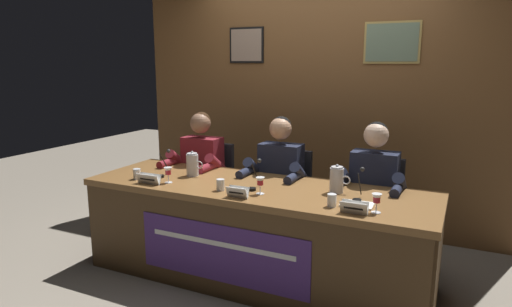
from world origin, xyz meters
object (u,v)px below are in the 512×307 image
nameplate_left (149,179)px  microphone_center (254,179)px  water_pitcher_right_side (337,180)px  juice_glass_left (168,172)px  water_pitcher_left_side (193,165)px  nameplate_right (354,208)px  chair_left (210,191)px  water_cup_right (332,201)px  microphone_left (163,168)px  panelist_right (372,189)px  juice_glass_center (260,182)px  water_cup_left (137,174)px  nameplate_center (237,192)px  chair_right (375,215)px  juice_glass_right (377,200)px  panelist_left (198,168)px  microphone_right (359,190)px  water_cup_center (220,185)px  document_stack_right (357,204)px  panelist_center (277,177)px  conference_table (250,220)px  chair_center (285,202)px

nameplate_left → microphone_center: microphone_center is taller
microphone_center → water_pitcher_right_side: size_ratio=1.03×
juice_glass_left → water_pitcher_left_side: (0.05, 0.27, 0.01)m
nameplate_left → water_pitcher_right_side: (1.38, 0.40, 0.05)m
nameplate_right → chair_left: bearing=150.0°
water_cup_right → water_pitcher_left_side: water_pitcher_left_side is taller
microphone_left → panelist_right: 1.68m
juice_glass_center → water_cup_right: size_ratio=1.46×
nameplate_left → water_cup_left: size_ratio=2.35×
nameplate_center → chair_right: 1.28m
microphone_center → juice_glass_right: bearing=-9.3°
water_pitcher_right_side → water_cup_left: bearing=-168.1°
juice_glass_right → water_cup_right: size_ratio=1.46×
water_pitcher_left_side → juice_glass_left: bearing=-100.2°
panelist_left → chair_right: size_ratio=1.36×
microphone_right → microphone_left: bearing=-178.5°
water_cup_center → juice_glass_right: size_ratio=0.69×
nameplate_left → nameplate_center: bearing=-1.7°
juice_glass_center → water_pitcher_right_side: bearing=29.8°
microphone_center → chair_right: microphone_center is taller
chair_left → water_cup_right: 1.73m
chair_left → nameplate_left: 1.00m
panelist_left → chair_right: 1.63m
microphone_right → document_stack_right: size_ratio=1.00×
nameplate_center → panelist_right: panelist_right is taller
water_cup_left → panelist_center: (0.95, 0.66, -0.07)m
nameplate_left → chair_right: bearing=30.8°
chair_left → document_stack_right: 1.81m
panelist_center → water_pitcher_right_side: (0.61, -0.33, 0.13)m
conference_table → water_cup_left: 1.00m
conference_table → water_cup_right: 0.74m
juice_glass_left → microphone_left: bearing=136.9°
water_cup_left → chair_right: bearing=26.2°
nameplate_left → water_cup_center: 0.60m
water_pitcher_right_side → document_stack_right: bearing=-48.9°
water_cup_right → panelist_right: bearing=78.9°
conference_table → microphone_center: (0.03, 0.01, 0.32)m
panelist_center → water_cup_center: bearing=-105.4°
microphone_left → juice_glass_right: microphone_left is taller
chair_right → water_cup_right: 0.94m
microphone_left → panelist_center: panelist_center is taller
nameplate_left → juice_glass_center: 0.91m
conference_table → nameplate_right: size_ratio=15.70×
water_cup_left → water_pitcher_right_side: size_ratio=0.40×
water_pitcher_left_side → panelist_left: bearing=117.3°
chair_center → water_pitcher_left_side: water_pitcher_left_side is taller
chair_left → water_pitcher_left_side: water_pitcher_left_side is taller
panelist_right → chair_center: bearing=165.9°
microphone_left → panelist_right: size_ratio=0.18×
chair_right → panelist_right: 0.34m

